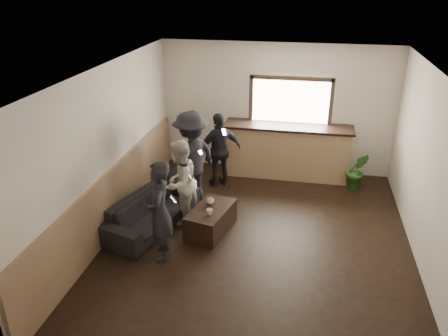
% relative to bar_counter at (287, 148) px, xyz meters
% --- Properties ---
extents(ground, '(5.00, 6.00, 0.01)m').
position_rel_bar_counter_xyz_m(ground, '(-0.30, -2.70, -0.64)').
color(ground, black).
extents(room_shell, '(5.01, 6.01, 2.80)m').
position_rel_bar_counter_xyz_m(room_shell, '(-1.04, -2.70, 0.83)').
color(room_shell, silver).
rests_on(room_shell, ground).
extents(bar_counter, '(2.70, 0.68, 2.13)m').
position_rel_bar_counter_xyz_m(bar_counter, '(0.00, 0.00, 0.00)').
color(bar_counter, '#A17F57').
rests_on(bar_counter, ground).
extents(sofa, '(1.30, 2.13, 0.58)m').
position_rel_bar_counter_xyz_m(sofa, '(-2.16, -2.58, -0.35)').
color(sofa, black).
rests_on(sofa, ground).
extents(coffee_table, '(0.77, 1.10, 0.44)m').
position_rel_bar_counter_xyz_m(coffee_table, '(-1.11, -2.56, -0.42)').
color(coffee_table, black).
rests_on(coffee_table, ground).
extents(cup_a, '(0.17, 0.17, 0.10)m').
position_rel_bar_counter_xyz_m(cup_a, '(-1.15, -2.40, -0.15)').
color(cup_a, silver).
rests_on(cup_a, coffee_table).
extents(cup_b, '(0.13, 0.13, 0.10)m').
position_rel_bar_counter_xyz_m(cup_b, '(-1.09, -2.76, -0.15)').
color(cup_b, silver).
rests_on(cup_b, coffee_table).
extents(potted_plant, '(0.47, 0.40, 0.79)m').
position_rel_bar_counter_xyz_m(potted_plant, '(1.45, -0.39, -0.24)').
color(potted_plant, '#2D6623').
rests_on(potted_plant, ground).
extents(person_a, '(0.52, 0.66, 1.61)m').
position_rel_bar_counter_xyz_m(person_a, '(-1.71, -3.41, 0.16)').
color(person_a, black).
rests_on(person_a, ground).
extents(person_b, '(0.75, 0.87, 1.53)m').
position_rel_bar_counter_xyz_m(person_b, '(-1.71, -2.33, 0.13)').
color(person_b, beige).
rests_on(person_b, ground).
extents(person_c, '(1.14, 1.35, 1.81)m').
position_rel_bar_counter_xyz_m(person_c, '(-1.71, -1.55, 0.26)').
color(person_c, black).
rests_on(person_c, ground).
extents(person_d, '(0.97, 0.84, 1.56)m').
position_rel_bar_counter_xyz_m(person_d, '(-1.33, -0.77, 0.14)').
color(person_d, black).
rests_on(person_d, ground).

